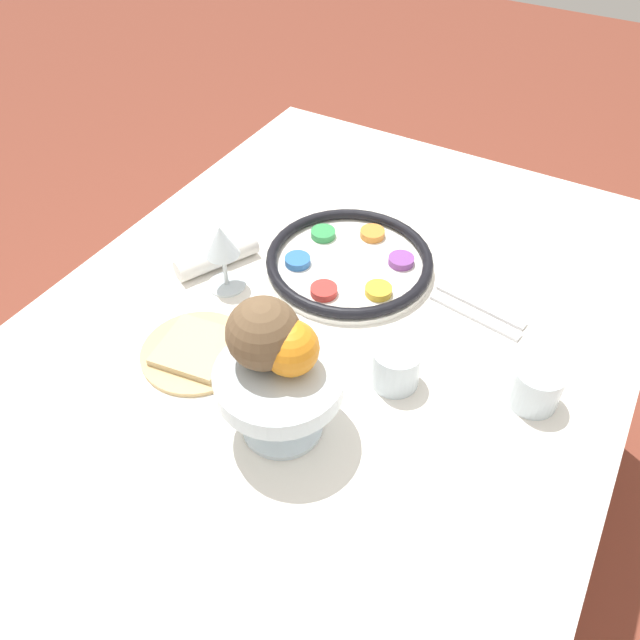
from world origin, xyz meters
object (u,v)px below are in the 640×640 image
(wine_glass, at_px, (222,245))
(fruit_stand, at_px, (280,386))
(seder_plate, at_px, (349,261))
(coconut, at_px, (263,333))
(bread_plate, at_px, (197,350))
(cup_mid, at_px, (396,366))
(cup_near, at_px, (537,384))
(orange_fruit, at_px, (291,348))
(napkin_roll, at_px, (217,257))

(wine_glass, distance_m, fruit_stand, 0.33)
(seder_plate, bearing_deg, coconut, 9.04)
(bread_plate, bearing_deg, cup_mid, 109.54)
(cup_near, bearing_deg, orange_fruit, -53.36)
(seder_plate, distance_m, fruit_stand, 0.38)
(cup_mid, bearing_deg, napkin_roll, -102.66)
(wine_glass, xyz_separation_m, coconut, (0.20, 0.23, 0.08))
(coconut, distance_m, bread_plate, 0.24)
(seder_plate, height_order, napkin_roll, napkin_roll)
(orange_fruit, height_order, cup_mid, orange_fruit)
(wine_glass, xyz_separation_m, cup_near, (-0.02, 0.55, -0.06))
(coconut, xyz_separation_m, cup_mid, (-0.15, 0.13, -0.14))
(cup_near, bearing_deg, cup_mid, -69.87)
(seder_plate, height_order, cup_mid, cup_mid)
(seder_plate, relative_size, bread_plate, 1.71)
(fruit_stand, xyz_separation_m, bread_plate, (-0.05, -0.20, -0.08))
(orange_fruit, bearing_deg, cup_mid, 146.86)
(seder_plate, height_order, coconut, coconut)
(fruit_stand, bearing_deg, cup_near, 127.58)
(orange_fruit, relative_size, bread_plate, 0.42)
(fruit_stand, height_order, bread_plate, fruit_stand)
(bread_plate, height_order, cup_mid, cup_mid)
(wine_glass, bearing_deg, seder_plate, 132.34)
(orange_fruit, bearing_deg, coconut, -83.20)
(bread_plate, relative_size, napkin_roll, 1.13)
(fruit_stand, xyz_separation_m, cup_mid, (-0.16, 0.10, -0.06))
(fruit_stand, bearing_deg, orange_fruit, 146.31)
(coconut, relative_size, napkin_roll, 0.62)
(bread_plate, distance_m, cup_near, 0.53)
(seder_plate, distance_m, cup_near, 0.41)
(coconut, height_order, cup_near, coconut)
(orange_fruit, xyz_separation_m, napkin_roll, (-0.23, -0.31, -0.14))
(coconut, height_order, cup_mid, coconut)
(seder_plate, distance_m, cup_mid, 0.28)
(wine_glass, bearing_deg, coconut, 48.13)
(wine_glass, bearing_deg, fruit_stand, 49.95)
(napkin_roll, bearing_deg, orange_fruit, 52.99)
(seder_plate, bearing_deg, cup_near, 70.56)
(coconut, distance_m, cup_mid, 0.24)
(wine_glass, height_order, coconut, coconut)
(fruit_stand, height_order, coconut, coconut)
(napkin_roll, relative_size, cup_mid, 2.11)
(napkin_roll, relative_size, cup_near, 2.11)
(orange_fruit, height_order, bread_plate, orange_fruit)
(orange_fruit, xyz_separation_m, bread_plate, (-0.04, -0.21, -0.15))
(cup_mid, bearing_deg, bread_plate, -70.46)
(wine_glass, distance_m, napkin_roll, 0.09)
(napkin_roll, distance_m, cup_mid, 0.42)
(cup_mid, bearing_deg, orange_fruit, -33.14)
(seder_plate, xyz_separation_m, cup_mid, (0.21, 0.19, 0.02))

